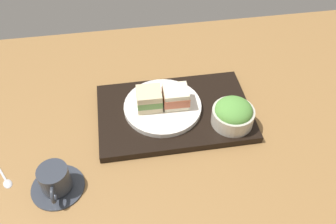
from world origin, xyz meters
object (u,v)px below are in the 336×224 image
sandwich_plate (163,107)px  sandwich_far (149,99)px  teaspoon (5,179)px  sandwich_near (176,97)px  coffee_cup (55,181)px  salad_bowl (233,114)px

sandwich_plate → sandwich_far: bearing=-1.2°
sandwich_far → teaspoon: sandwich_far is taller
sandwich_near → coffee_cup: 36.61cm
sandwich_far → coffee_cup: sandwich_far is taller
salad_bowl → teaspoon: salad_bowl is taller
sandwich_near → salad_bowl: (-13.61, 7.70, -0.75)cm
sandwich_plate → coffee_cup: size_ratio=1.70×
sandwich_near → salad_bowl: 15.66cm
sandwich_plate → salad_bowl: size_ratio=1.92×
sandwich_plate → coffee_cup: coffee_cup is taller
sandwich_plate → sandwich_near: 4.82cm
sandwich_near → teaspoon: (43.17, 15.37, -5.68)cm
sandwich_plate → salad_bowl: salad_bowl is taller
sandwich_near → sandwich_far: sandwich_far is taller
sandwich_plate → salad_bowl: 18.99cm
salad_bowl → coffee_cup: size_ratio=0.89×
sandwich_plate → salad_bowl: bearing=155.6°
sandwich_near → coffee_cup: bearing=32.2°
teaspoon → coffee_cup: bearing=161.7°
sandwich_plate → sandwich_far: size_ratio=3.14×
sandwich_plate → teaspoon: (39.65, 15.45, -2.39)cm
teaspoon → sandwich_near: bearing=-160.4°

